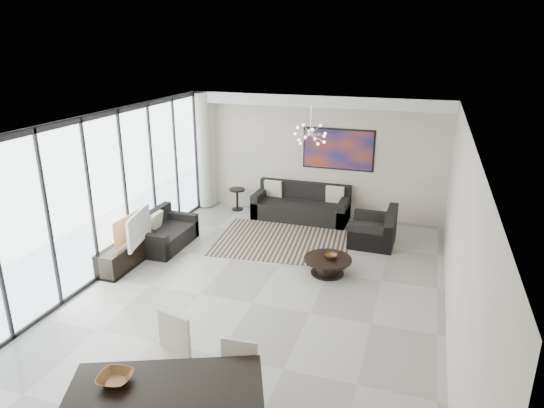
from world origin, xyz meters
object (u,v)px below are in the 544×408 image
at_px(sofa_main, 301,207).
at_px(coffee_table, 328,265).
at_px(tv_console, 127,254).
at_px(television, 133,228).
at_px(dining_table, 166,397).

bearing_deg(sofa_main, coffee_table, -65.77).
height_order(coffee_table, tv_console, tv_console).
bearing_deg(television, dining_table, -154.85).
distance_m(coffee_table, sofa_main, 2.91).
bearing_deg(dining_table, tv_console, 128.85).
bearing_deg(coffee_table, dining_table, -99.04).
bearing_deg(television, coffee_table, -89.64).
bearing_deg(sofa_main, dining_table, -86.20).
bearing_deg(tv_console, dining_table, -51.15).
bearing_deg(television, sofa_main, -46.29).
relative_size(coffee_table, sofa_main, 0.39).
height_order(sofa_main, dining_table, sofa_main).
distance_m(television, dining_table, 4.70).
distance_m(tv_console, television, 0.56).
height_order(sofa_main, television, television).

